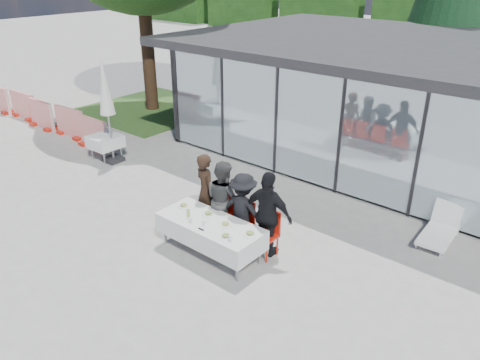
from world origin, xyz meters
name	(u,v)px	position (x,y,z in m)	size (l,w,h in m)	color
ground	(198,245)	(0.00, 0.00, 0.00)	(90.00, 90.00, 0.00)	#9A9892
pavilion	(442,88)	(2.00, 8.16, 2.15)	(14.80, 8.80, 3.44)	gray
dining_table	(210,231)	(0.43, -0.05, 0.54)	(2.26, 0.96, 0.75)	silver
diner_a	(206,191)	(-0.38, 0.69, 0.88)	(0.65, 0.65, 1.77)	black
diner_chair_a	(207,205)	(-0.38, 0.70, 0.54)	(0.44, 0.44, 0.97)	red
diner_b	(224,199)	(0.13, 0.69, 0.87)	(0.85, 0.85, 1.74)	#474747
diner_chair_b	(224,212)	(0.13, 0.70, 0.54)	(0.44, 0.44, 0.97)	red
diner_c	(243,210)	(0.68, 0.69, 0.80)	(1.04, 1.04, 1.61)	black
diner_chair_c	(243,220)	(0.68, 0.70, 0.54)	(0.44, 0.44, 0.97)	red
diner_d	(268,215)	(1.32, 0.69, 0.92)	(1.07, 1.07, 1.83)	black
diner_chair_d	(268,231)	(1.32, 0.70, 0.54)	(0.44, 0.44, 0.97)	red
plate_a	(184,205)	(-0.44, 0.05, 0.77)	(0.28, 0.28, 0.07)	silver
plate_b	(209,214)	(0.21, 0.14, 0.77)	(0.28, 0.28, 0.07)	silver
plate_c	(226,224)	(0.76, 0.05, 0.77)	(0.28, 0.28, 0.07)	silver
plate_d	(250,233)	(1.35, 0.09, 0.77)	(0.28, 0.28, 0.07)	silver
plate_extra	(226,236)	(1.06, -0.28, 0.77)	(0.28, 0.28, 0.07)	silver
juice_bottle	(188,213)	(-0.06, -0.18, 0.83)	(0.06, 0.06, 0.16)	#85B84C
drinking_glasses	(208,227)	(0.58, -0.28, 0.80)	(1.13, 0.19, 0.10)	silver
folded_eyeglasses	(201,229)	(0.50, -0.38, 0.76)	(0.14, 0.03, 0.01)	black
spare_table_left	(105,142)	(-5.50, 1.64, 0.55)	(0.86, 0.86, 0.74)	silver
market_umbrella	(106,96)	(-5.18, 1.65, 2.02)	(0.50, 0.50, 3.00)	black
construction_barriers	(21,107)	(-11.34, 2.00, 0.44)	(11.00, 0.60, 1.00)	red
lounger	(441,228)	(3.86, 3.56, 0.26)	(0.67, 1.36, 0.72)	white
grass_patch	(153,109)	(-8.50, 6.00, 0.01)	(5.00, 5.00, 0.02)	#385926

